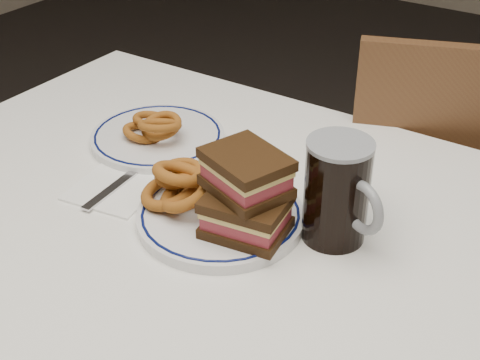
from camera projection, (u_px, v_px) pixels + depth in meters
The scene contains 11 objects.
dining_table at pixel (236, 281), 1.05m from camera, with size 1.27×0.87×0.75m.
chair_far at pixel (442, 207), 1.48m from camera, with size 0.54×0.54×0.91m.
main_plate at pixel (221, 216), 1.00m from camera, with size 0.25×0.25×0.02m.
reuben_sandwich at pixel (246, 194), 0.93m from camera, with size 0.14×0.13×0.12m.
onion_rings_main at pixel (182, 186), 1.00m from camera, with size 0.13×0.12×0.09m.
ketchup_ramekin at pixel (234, 163), 1.07m from camera, with size 0.06×0.06×0.04m.
beer_mug at pixel (338, 191), 0.93m from camera, with size 0.13×0.09×0.16m.
water_glass at pixel (343, 184), 0.97m from camera, with size 0.08×0.08×0.13m, color #A2C0D2.
far_plate at pixel (158, 137), 1.21m from camera, with size 0.24×0.24×0.02m.
onion_rings_far at pixel (154, 126), 1.18m from camera, with size 0.12×0.11×0.07m.
napkin_fork at pixel (117, 187), 1.08m from camera, with size 0.15×0.17×0.01m.
Camera 1 is at (0.45, -0.66, 1.34)m, focal length 50.00 mm.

